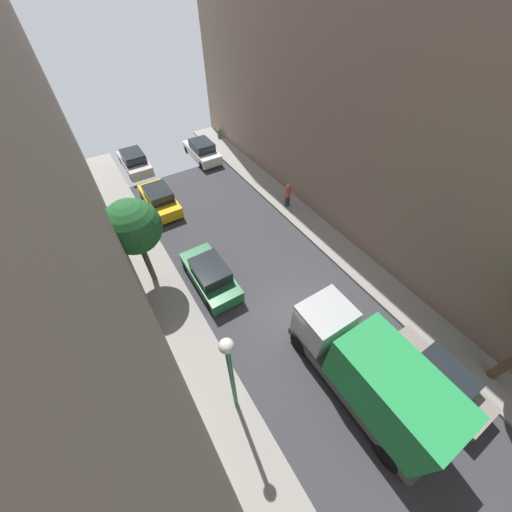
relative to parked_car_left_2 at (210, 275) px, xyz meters
name	(u,v)px	position (x,y,z in m)	size (l,w,h in m)	color
ground	(300,319)	(2.70, -4.34, -0.72)	(32.00, 32.00, 0.00)	#38383D
sidewalk_left	(209,373)	(-2.30, -4.34, -0.64)	(2.00, 44.00, 0.15)	gray
sidewalk_right	(370,276)	(7.70, -4.34, -0.64)	(2.00, 44.00, 0.15)	gray
parked_car_left_2	(210,275)	(0.00, 0.00, 0.00)	(1.78, 4.20, 1.57)	#1E6638
parked_car_left_3	(160,199)	(0.00, 7.95, 0.00)	(1.78, 4.20, 1.57)	gold
parked_car_left_4	(135,162)	(0.00, 13.87, 0.00)	(1.78, 4.20, 1.57)	silver
parked_car_right_1	(436,377)	(5.40, -9.70, 0.00)	(1.78, 4.20, 1.57)	gray
parked_car_right_2	(202,151)	(5.40, 12.60, 0.00)	(1.78, 4.20, 1.57)	white
delivery_truck	(370,374)	(2.70, -8.28, 1.07)	(2.26, 6.60, 3.38)	#4C4C51
pedestrian	(288,195)	(7.49, 3.24, 0.35)	(0.40, 0.36, 1.72)	#2D334C
street_tree_0	(133,227)	(-2.56, 1.91, 3.20)	(2.61, 2.61, 5.10)	brown
potted_plant_0	(219,133)	(8.34, 15.16, -0.15)	(0.40, 0.40, 0.79)	slate
lamp_post	(230,369)	(-1.90, -6.06, 3.02)	(0.44, 0.44, 5.44)	#26723F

